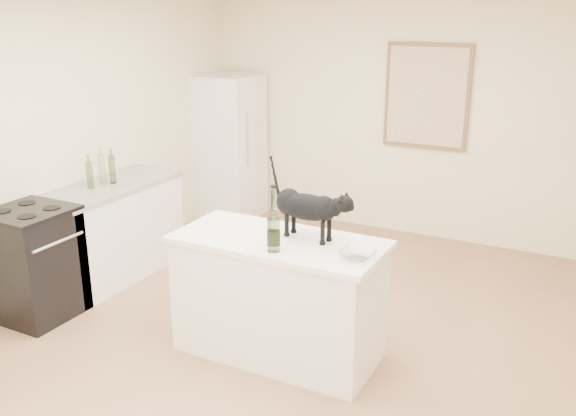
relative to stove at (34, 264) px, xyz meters
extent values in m
plane|color=#A17455|center=(1.95, 0.60, -0.45)|extent=(5.50, 5.50, 0.00)
plane|color=#F3ECBC|center=(1.95, 3.35, 0.85)|extent=(4.50, 0.00, 4.50)
plane|color=#F3ECBC|center=(-0.30, 0.60, 0.85)|extent=(0.00, 5.50, 5.50)
cube|color=white|center=(2.05, 0.40, -0.02)|extent=(1.44, 0.67, 0.86)
cube|color=white|center=(2.05, 0.40, 0.43)|extent=(1.50, 0.70, 0.04)
cube|color=white|center=(0.00, 0.90, -0.02)|extent=(0.60, 1.40, 0.86)
cube|color=gray|center=(0.00, 0.90, 0.43)|extent=(0.62, 1.44, 0.04)
cube|color=black|center=(0.00, 0.00, 0.00)|extent=(0.60, 0.60, 0.90)
cube|color=white|center=(0.00, 2.95, 0.40)|extent=(0.68, 0.68, 1.70)
cube|color=brown|center=(2.25, 3.32, 1.10)|extent=(0.90, 0.03, 1.10)
cube|color=beige|center=(2.25, 3.30, 1.10)|extent=(0.82, 0.00, 1.02)
cylinder|color=#385E25|center=(2.13, 0.18, 0.65)|extent=(0.10, 0.10, 0.40)
imported|color=white|center=(2.68, 0.32, 0.48)|extent=(0.24, 0.24, 0.06)
cube|color=beige|center=(0.34, 2.97, 0.73)|extent=(0.06, 0.12, 0.17)
cylinder|color=#26501A|center=(0.01, 0.97, 0.58)|extent=(0.06, 0.06, 0.26)
cylinder|color=#2C5C1F|center=(-0.05, 0.75, 0.57)|extent=(0.06, 0.06, 0.24)
cylinder|color=#9FAA9D|center=(-0.02, 0.87, 0.59)|extent=(0.06, 0.06, 0.29)
camera|label=1|loc=(3.99, -3.18, 2.00)|focal=38.76mm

